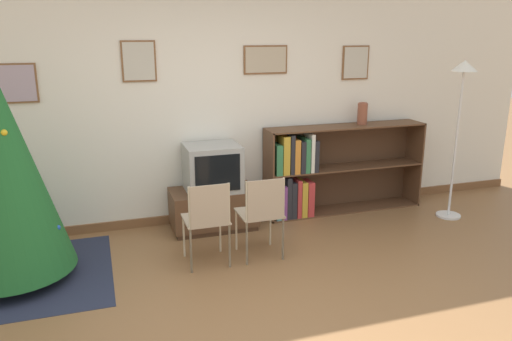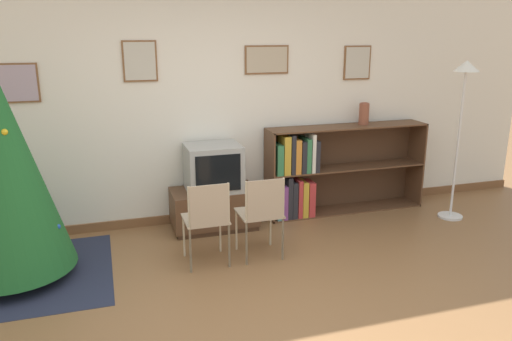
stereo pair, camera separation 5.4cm
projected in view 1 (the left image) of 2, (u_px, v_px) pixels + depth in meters
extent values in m
plane|color=brown|center=(278.00, 325.00, 3.73)|extent=(24.00, 24.00, 0.00)
cube|color=silver|center=(205.00, 103.00, 5.52)|extent=(8.46, 0.08, 2.70)
cube|color=brown|center=(209.00, 215.00, 5.82)|extent=(8.46, 0.03, 0.10)
cube|color=brown|center=(16.00, 83.00, 4.84)|extent=(0.38, 0.02, 0.39)
cube|color=#A893A3|center=(16.00, 83.00, 4.83)|extent=(0.35, 0.01, 0.35)
cube|color=brown|center=(139.00, 61.00, 5.14)|extent=(0.35, 0.02, 0.42)
cube|color=#BCB7A8|center=(139.00, 61.00, 5.13)|extent=(0.32, 0.01, 0.38)
cube|color=brown|center=(266.00, 60.00, 5.56)|extent=(0.51, 0.02, 0.31)
cube|color=tan|center=(266.00, 60.00, 5.55)|extent=(0.47, 0.01, 0.28)
cube|color=brown|center=(355.00, 63.00, 5.91)|extent=(0.34, 0.02, 0.40)
cube|color=#BCB7A8|center=(356.00, 63.00, 5.90)|extent=(0.31, 0.01, 0.36)
cube|color=#23283D|center=(16.00, 278.00, 4.42)|extent=(1.65, 1.51, 0.01)
cylinder|color=maroon|center=(15.00, 273.00, 4.41)|extent=(0.36, 0.36, 0.10)
sphere|color=#1E4CB2|center=(58.00, 228.00, 4.32)|extent=(0.04, 0.04, 0.04)
sphere|color=gold|center=(4.00, 133.00, 3.95)|extent=(0.05, 0.05, 0.05)
sphere|color=silver|center=(9.00, 217.00, 4.68)|extent=(0.05, 0.05, 0.05)
cube|color=#412A1A|center=(214.00, 225.00, 5.58)|extent=(0.89, 0.49, 0.05)
cube|color=brown|center=(213.00, 207.00, 5.52)|extent=(0.93, 0.51, 0.39)
cube|color=#9E9E99|center=(212.00, 168.00, 5.40)|extent=(0.58, 0.49, 0.50)
cube|color=black|center=(218.00, 174.00, 5.17)|extent=(0.48, 0.01, 0.39)
cube|color=tan|center=(206.00, 219.00, 4.64)|extent=(0.40, 0.40, 0.02)
cube|color=tan|center=(210.00, 206.00, 4.41)|extent=(0.35, 0.02, 0.38)
cylinder|color=beige|center=(184.00, 236.00, 4.81)|extent=(0.02, 0.02, 0.42)
cylinder|color=beige|center=(220.00, 232.00, 4.92)|extent=(0.02, 0.02, 0.42)
cylinder|color=beige|center=(191.00, 251.00, 4.48)|extent=(0.02, 0.02, 0.42)
cylinder|color=beige|center=(230.00, 246.00, 4.59)|extent=(0.02, 0.02, 0.42)
cylinder|color=beige|center=(190.00, 231.00, 4.43)|extent=(0.02, 0.02, 0.82)
cylinder|color=beige|center=(229.00, 226.00, 4.54)|extent=(0.02, 0.02, 0.82)
cube|color=tan|center=(259.00, 213.00, 4.80)|extent=(0.40, 0.40, 0.02)
cube|color=tan|center=(266.00, 200.00, 4.57)|extent=(0.35, 0.02, 0.38)
cylinder|color=beige|center=(236.00, 230.00, 4.97)|extent=(0.02, 0.02, 0.42)
cylinder|color=beige|center=(270.00, 225.00, 5.08)|extent=(0.02, 0.02, 0.42)
cylinder|color=beige|center=(247.00, 244.00, 4.64)|extent=(0.02, 0.02, 0.42)
cylinder|color=beige|center=(283.00, 239.00, 4.75)|extent=(0.02, 0.02, 0.42)
cylinder|color=beige|center=(247.00, 224.00, 4.59)|extent=(0.02, 0.02, 0.82)
cylinder|color=beige|center=(283.00, 220.00, 4.69)|extent=(0.02, 0.02, 0.82)
cube|color=brown|center=(268.00, 175.00, 5.72)|extent=(0.02, 0.36, 1.05)
cube|color=brown|center=(413.00, 162.00, 6.30)|extent=(0.02, 0.36, 1.05)
cube|color=brown|center=(347.00, 126.00, 5.88)|extent=(1.97, 0.36, 0.02)
cube|color=brown|center=(342.00, 209.00, 6.15)|extent=(1.97, 0.36, 0.02)
cube|color=brown|center=(345.00, 167.00, 6.01)|extent=(1.93, 0.36, 0.02)
cube|color=#492F1E|center=(338.00, 165.00, 6.17)|extent=(1.97, 0.01, 1.05)
cube|color=teal|center=(276.00, 200.00, 5.78)|extent=(0.06, 0.26, 0.42)
cube|color=#7A3D7F|center=(281.00, 200.00, 5.82)|extent=(0.06, 0.28, 0.40)
cube|color=#232328|center=(286.00, 196.00, 5.81)|extent=(0.05, 0.26, 0.50)
cube|color=#232328|center=(291.00, 199.00, 5.83)|extent=(0.06, 0.24, 0.43)
cube|color=#B73333|center=(296.00, 197.00, 5.84)|extent=(0.05, 0.23, 0.45)
cube|color=gold|center=(300.00, 197.00, 5.90)|extent=(0.07, 0.30, 0.42)
cube|color=#B73333|center=(308.00, 198.00, 5.89)|extent=(0.08, 0.23, 0.41)
cube|color=#337547|center=(276.00, 159.00, 5.66)|extent=(0.07, 0.28, 0.35)
cube|color=gold|center=(283.00, 154.00, 5.67)|extent=(0.08, 0.28, 0.44)
cube|color=#232328|center=(289.00, 153.00, 5.68)|extent=(0.05, 0.25, 0.45)
cube|color=orange|center=(295.00, 156.00, 5.69)|extent=(0.07, 0.21, 0.39)
cube|color=#232328|center=(300.00, 156.00, 5.71)|extent=(0.06, 0.20, 0.37)
cube|color=#337547|center=(304.00, 154.00, 5.76)|extent=(0.05, 0.29, 0.39)
cube|color=silver|center=(309.00, 152.00, 5.75)|extent=(0.04, 0.25, 0.45)
cube|color=#232328|center=(313.00, 155.00, 5.77)|extent=(0.05, 0.24, 0.37)
cylinder|color=brown|center=(362.00, 114.00, 5.93)|extent=(0.12, 0.12, 0.25)
torus|color=brown|center=(363.00, 103.00, 5.90)|extent=(0.10, 0.10, 0.02)
cylinder|color=silver|center=(448.00, 215.00, 5.92)|extent=(0.28, 0.28, 0.03)
cylinder|color=silver|center=(456.00, 146.00, 5.69)|extent=(0.03, 0.03, 1.67)
cone|color=white|center=(465.00, 66.00, 5.45)|extent=(0.28, 0.28, 0.12)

